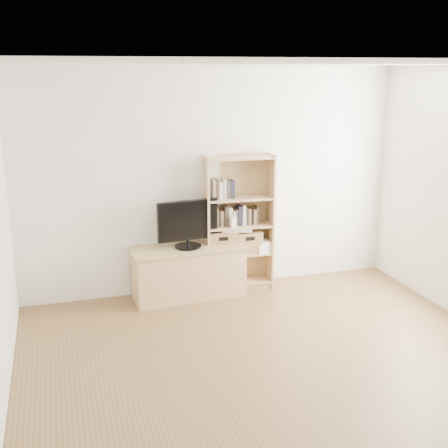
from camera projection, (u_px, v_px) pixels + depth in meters
name	position (u px, v px, depth m)	size (l,w,h in m)	color
floor	(297.00, 395.00, 4.57)	(4.50, 5.00, 0.01)	brown
back_wall	(213.00, 181.00, 6.52)	(4.50, 0.02, 2.60)	silver
ceiling	(310.00, 64.00, 3.87)	(4.50, 5.00, 0.01)	white
tv_stand	(189.00, 273.00, 6.48)	(1.26, 0.47, 0.58)	tan
bookshelf	(239.00, 223.00, 6.60)	(0.81, 0.29, 1.61)	tan
television	(188.00, 224.00, 6.32)	(0.71, 0.05, 0.55)	black
books_row_mid	(239.00, 216.00, 6.59)	(0.75, 0.15, 0.20)	beige
books_row_upper	(224.00, 190.00, 6.47)	(0.35, 0.13, 0.18)	beige
baby_monitor	(233.00, 223.00, 6.49)	(0.06, 0.04, 0.11)	white
basket_left	(221.00, 242.00, 6.61)	(0.35, 0.29, 0.29)	olive
basket_right	(247.00, 241.00, 6.68)	(0.32, 0.26, 0.26)	olive
laptop	(236.00, 229.00, 6.59)	(0.35, 0.24, 0.03)	white
magazine_stack	(261.00, 246.00, 6.74)	(0.17, 0.25, 0.12)	silver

